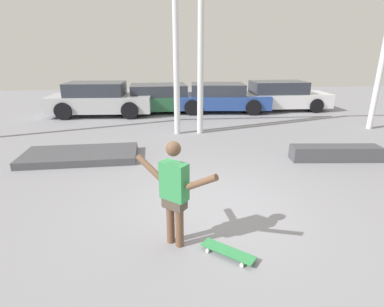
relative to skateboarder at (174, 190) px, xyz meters
name	(u,v)px	position (x,y,z in m)	size (l,w,h in m)	color
ground_plane	(214,211)	(0.74, 0.88, -0.88)	(36.00, 36.00, 0.00)	gray
skateboarder	(174,190)	(0.00, 0.00, 0.00)	(1.12, 0.97, 1.59)	brown
skateboard	(228,251)	(0.72, -0.34, -0.82)	(0.74, 0.67, 0.08)	#338C4C
grind_box	(335,153)	(4.31, 3.18, -0.69)	(2.29, 0.48, 0.38)	#47474C
manual_pad	(81,155)	(-2.34, 3.93, -0.79)	(2.92, 1.39, 0.19)	#47474C
canopy_support_left	(71,22)	(-2.79, 6.23, 2.65)	(6.47, 0.20, 5.62)	silver
canopy_support_right	(298,24)	(4.26, 6.23, 2.65)	(6.47, 0.20, 5.62)	silver
parked_car_silver	(100,99)	(-2.86, 9.61, -0.19)	(4.44, 2.08, 1.42)	#B7BABF
parked_car_green	(162,99)	(-0.18, 10.14, -0.28)	(4.60, 2.18, 1.25)	#28603D
parked_car_blue	(220,98)	(2.52, 9.98, -0.25)	(4.49, 2.29, 1.28)	#284793
parked_car_white	(280,96)	(5.42, 10.05, -0.23)	(4.47, 1.85, 1.35)	white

